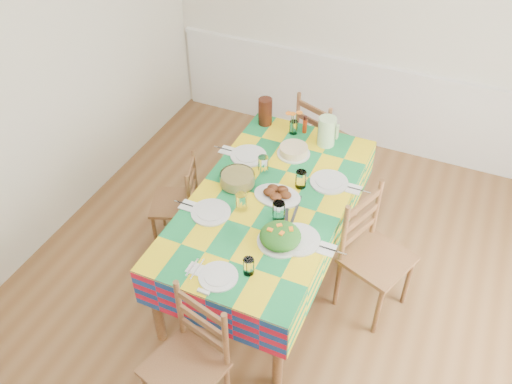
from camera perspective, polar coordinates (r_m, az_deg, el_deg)
room at (r=3.22m, az=4.58°, el=0.70°), size 4.58×5.08×2.78m
wainscot at (r=5.70m, az=12.99°, el=8.87°), size 4.41×0.06×0.92m
dining_table at (r=4.03m, az=1.43°, el=-1.52°), size 1.09×2.02×0.79m
setting_near_head at (r=3.44m, az=-2.92°, el=-8.45°), size 0.41×0.27×0.12m
setting_left_near at (r=3.85m, az=-3.71°, el=-1.71°), size 0.52×0.31×0.14m
setting_left_far at (r=4.28m, az=-0.34°, el=3.54°), size 0.53×0.32×0.14m
setting_right_near at (r=3.69m, az=3.76°, el=-3.94°), size 0.58×0.34×0.15m
setting_right_far at (r=4.09m, az=6.73°, el=1.15°), size 0.55×0.31×0.14m
meat_platter at (r=3.96m, az=2.25°, el=-0.20°), size 0.35×0.25×0.07m
salad_platter at (r=3.62m, az=2.57°, el=-4.71°), size 0.31×0.31×0.13m
pasta_bowl at (r=4.06m, az=-1.98°, el=1.35°), size 0.26×0.26×0.10m
cake at (r=4.37m, az=3.99°, el=4.36°), size 0.27×0.27×0.07m
serving_utensils at (r=3.87m, az=3.70°, el=-2.04°), size 0.16×0.36×0.01m
flower_vase at (r=4.58m, az=3.97°, el=7.16°), size 0.14×0.12×0.22m
hot_sauce at (r=4.61m, az=5.17°, el=7.10°), size 0.04×0.04×0.16m
green_pitcher at (r=4.46m, az=7.45°, el=6.35°), size 0.15×0.15×0.25m
tea_pitcher at (r=4.68m, az=0.98°, el=8.47°), size 0.12×0.12×0.24m
name_card at (r=3.38m, az=-5.56°, el=-10.42°), size 0.08×0.02×0.02m
chair_near at (r=3.48m, az=-7.05°, el=-17.43°), size 0.52×0.50×0.97m
chair_far at (r=5.13m, az=6.81°, el=5.48°), size 0.54×0.53×0.95m
chair_left at (r=4.52m, az=-8.12°, el=-1.15°), size 0.47×0.48×0.86m
chair_right at (r=4.04m, az=12.16°, el=-6.58°), size 0.56×0.57×1.02m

